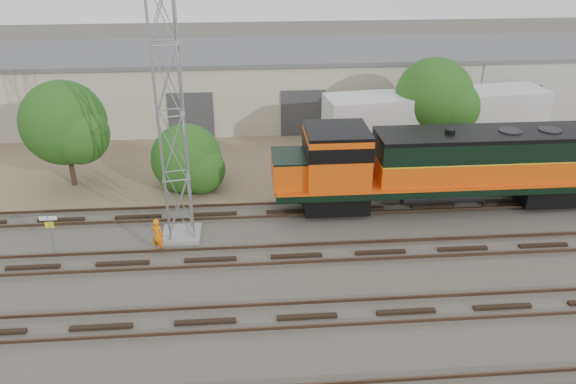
{
  "coord_description": "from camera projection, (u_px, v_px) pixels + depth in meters",
  "views": [
    {
      "loc": [
        -2.17,
        -20.73,
        14.21
      ],
      "look_at": [
        -0.19,
        4.0,
        2.2
      ],
      "focal_mm": 35.0,
      "sensor_mm": 36.0,
      "label": 1
    }
  ],
  "objects": [
    {
      "name": "ground",
      "position": [
        299.0,
        275.0,
        24.95
      ],
      "size": [
        140.0,
        140.0,
        0.0
      ],
      "primitive_type": "plane",
      "color": "#47423A",
      "rests_on": "ground"
    },
    {
      "name": "dirt_strip",
      "position": [
        278.0,
        151.0,
        38.4
      ],
      "size": [
        80.0,
        16.0,
        0.02
      ],
      "primitive_type": "cube",
      "color": "#726047",
      "rests_on": "ground"
    },
    {
      "name": "tracks",
      "position": [
        307.0,
        317.0,
        22.22
      ],
      "size": [
        80.0,
        20.4,
        0.28
      ],
      "color": "black",
      "rests_on": "ground"
    },
    {
      "name": "warehouse",
      "position": [
        272.0,
        83.0,
        44.41
      ],
      "size": [
        58.4,
        10.4,
        5.3
      ],
      "color": "beige",
      "rests_on": "ground"
    },
    {
      "name": "locomotive",
      "position": [
        440.0,
        165.0,
        29.81
      ],
      "size": [
        18.39,
        3.23,
        4.42
      ],
      "color": "black",
      "rests_on": "tracks"
    },
    {
      "name": "signal_tower",
      "position": [
        171.0,
        118.0,
        25.39
      ],
      "size": [
        1.86,
        1.86,
        12.62
      ],
      "rotation": [
        0.0,
        0.0,
        0.19
      ],
      "color": "gray",
      "rests_on": "ground"
    },
    {
      "name": "sign_post",
      "position": [
        50.0,
        227.0,
        26.11
      ],
      "size": [
        0.8,
        0.06,
        1.95
      ],
      "color": "gray",
      "rests_on": "ground"
    },
    {
      "name": "worker",
      "position": [
        158.0,
        235.0,
        26.41
      ],
      "size": [
        0.75,
        0.65,
        1.74
      ],
      "primitive_type": "imported",
      "rotation": [
        0.0,
        0.0,
        2.7
      ],
      "color": "orange",
      "rests_on": "ground"
    },
    {
      "name": "semi_trailer",
      "position": [
        441.0,
        117.0,
        36.16
      ],
      "size": [
        14.67,
        4.55,
        4.44
      ],
      "rotation": [
        0.0,
        0.0,
        0.12
      ],
      "color": "silver",
      "rests_on": "ground"
    },
    {
      "name": "dumpster_blue",
      "position": [
        462.0,
        120.0,
        42.01
      ],
      "size": [
        2.08,
        2.03,
        1.5
      ],
      "primitive_type": "cube",
      "rotation": [
        0.0,
        0.0,
        0.43
      ],
      "color": "navy",
      "rests_on": "ground"
    },
    {
      "name": "tree_west",
      "position": [
        67.0,
        126.0,
        31.71
      ],
      "size": [
        5.06,
        4.82,
        6.31
      ],
      "color": "#382619",
      "rests_on": "ground"
    },
    {
      "name": "tree_mid",
      "position": [
        190.0,
        161.0,
        32.37
      ],
      "size": [
        4.29,
        4.08,
        4.08
      ],
      "color": "#382619",
      "rests_on": "ground"
    },
    {
      "name": "tree_east",
      "position": [
        438.0,
        99.0,
        35.41
      ],
      "size": [
        5.17,
        4.93,
        6.65
      ],
      "color": "#382619",
      "rests_on": "ground"
    }
  ]
}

